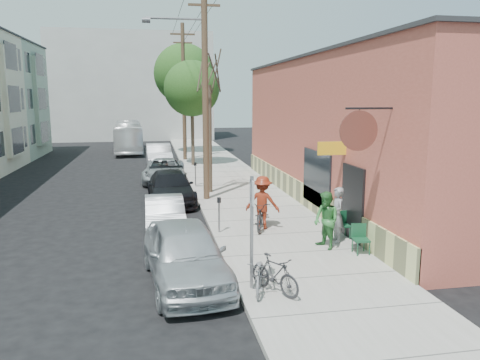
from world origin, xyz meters
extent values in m
plane|color=black|center=(0.00, 0.00, 0.00)|extent=(120.00, 120.00, 0.00)
cube|color=#A3A097|center=(4.25, 11.00, 0.07)|extent=(4.50, 58.00, 0.15)
cube|color=#B45243|center=(9.00, 5.00, 3.25)|extent=(5.00, 20.00, 6.50)
cube|color=#2B2B2D|center=(9.00, 5.00, 6.55)|extent=(5.20, 20.20, 0.12)
cube|color=#D3D284|center=(6.48, 5.00, 0.55)|extent=(0.10, 20.00, 1.10)
cube|color=black|center=(6.47, -1.00, 1.30)|extent=(0.10, 1.60, 2.60)
cube|color=black|center=(6.47, 2.50, 1.60)|extent=(0.08, 3.00, 2.20)
cylinder|color=brown|center=(5.55, -3.20, 3.90)|extent=(1.10, 0.06, 1.10)
cube|color=yellow|center=(6.00, -0.20, 3.10)|extent=(1.00, 0.08, 0.45)
cube|color=beige|center=(-9.25, 18.00, 4.50)|extent=(1.10, 3.20, 7.00)
cube|color=#93A78D|center=(-9.25, 26.00, 4.50)|extent=(1.10, 3.20, 7.00)
cube|color=#B5B4AF|center=(-2.00, 42.00, 6.00)|extent=(18.00, 8.00, 12.00)
cube|color=slate|center=(2.35, -4.39, 1.55)|extent=(0.07, 0.07, 2.80)
cube|color=silver|center=(2.35, -4.39, 2.55)|extent=(0.02, 0.45, 0.60)
cylinder|color=slate|center=(2.25, 0.56, 0.70)|extent=(0.06, 0.06, 1.10)
cylinder|color=black|center=(2.25, 0.56, 1.30)|extent=(0.14, 0.14, 0.18)
cylinder|color=slate|center=(2.25, 9.57, 0.70)|extent=(0.06, 0.06, 1.10)
cylinder|color=black|center=(2.25, 9.57, 1.30)|extent=(0.14, 0.14, 0.18)
cylinder|color=#503A28|center=(2.45, 6.16, 5.15)|extent=(0.28, 0.28, 10.00)
cube|color=#503A28|center=(2.45, 6.16, 8.75)|extent=(1.40, 0.10, 0.10)
cylinder|color=slate|center=(-0.05, 6.16, 8.05)|extent=(0.35, 0.24, 0.24)
cylinder|color=#503A28|center=(2.45, 20.51, 5.15)|extent=(0.28, 0.28, 10.00)
cube|color=#503A28|center=(2.45, 20.51, 9.35)|extent=(1.80, 0.12, 0.12)
cube|color=#503A28|center=(2.45, 20.51, 8.75)|extent=(1.40, 0.10, 0.10)
cylinder|color=#44392C|center=(2.80, 7.70, 2.77)|extent=(0.24, 0.24, 5.24)
cylinder|color=#44392C|center=(2.80, 17.43, 2.62)|extent=(0.24, 0.24, 4.95)
sphere|color=#2A561D|center=(2.80, 17.43, 5.41)|extent=(3.80, 3.80, 3.80)
cylinder|color=#44392C|center=(2.80, 24.99, 3.26)|extent=(0.24, 0.24, 6.21)
sphere|color=#2A561D|center=(2.80, 24.99, 6.75)|extent=(4.99, 4.99, 4.99)
imported|color=gray|center=(5.85, -1.21, 1.05)|extent=(0.47, 0.68, 1.80)
imported|color=#2F7535|center=(5.25, -1.81, 1.04)|extent=(0.91, 1.03, 1.79)
imported|color=maroon|center=(3.84, 0.77, 1.10)|extent=(1.41, 1.15, 1.90)
imported|color=black|center=(3.84, 0.77, 0.66)|extent=(1.34, 2.07, 1.03)
imported|color=black|center=(2.83, -4.78, 0.61)|extent=(1.18, 1.54, 0.93)
imported|color=slate|center=(2.51, -4.58, 0.57)|extent=(0.97, 1.67, 0.83)
imported|color=silver|center=(0.80, -3.42, 0.80)|extent=(2.37, 4.88, 1.61)
imported|color=#A7AAAE|center=(0.40, 1.38, 0.64)|extent=(1.43, 3.92, 1.28)
imported|color=black|center=(0.80, 6.28, 0.71)|extent=(2.23, 5.00, 1.42)
imported|color=#A2A7AA|center=(0.65, 11.70, 0.67)|extent=(2.60, 4.99, 1.34)
imported|color=#B9B9C2|center=(0.45, 18.18, 0.79)|extent=(1.88, 4.84, 1.57)
imported|color=white|center=(-2.04, 27.74, 1.36)|extent=(2.69, 9.83, 2.71)
camera|label=1|loc=(0.06, -15.06, 4.78)|focal=35.00mm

